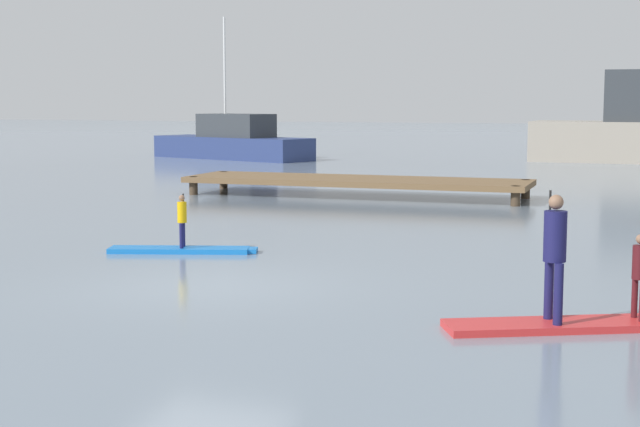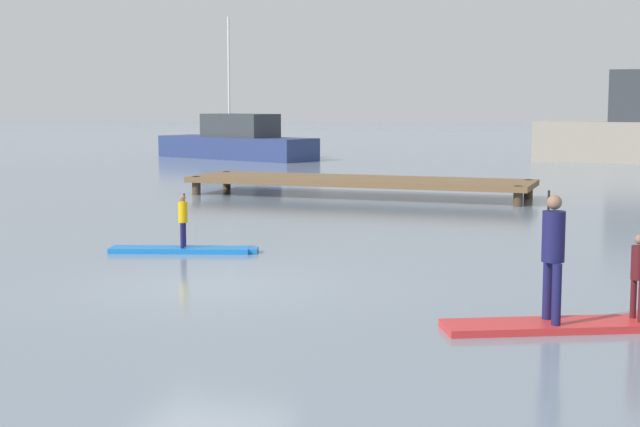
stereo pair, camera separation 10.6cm
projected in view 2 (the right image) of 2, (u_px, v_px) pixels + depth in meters
ground_plane at (209, 285)px, 15.76m from camera, size 240.00×240.00×0.00m
paddleboard_near at (184, 250)px, 19.22m from camera, size 3.01×1.37×0.10m
paddler_child_solo at (183, 218)px, 19.16m from camera, size 0.24×0.37×1.08m
paddleboard_far at (575, 325)px, 12.75m from camera, size 3.51×2.14×0.10m
paddler_adult at (553, 249)px, 12.60m from camera, size 0.40×0.49×1.75m
paddler_child_front at (639, 272)px, 12.75m from camera, size 0.27×0.38×1.32m
fishing_boat_green_midground at (237, 142)px, 50.58m from camera, size 9.77×5.62×7.50m
floating_dock at (359, 181)px, 30.45m from camera, size 11.05×2.93×0.59m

